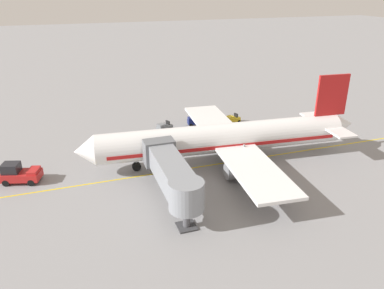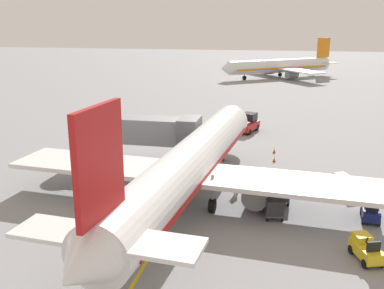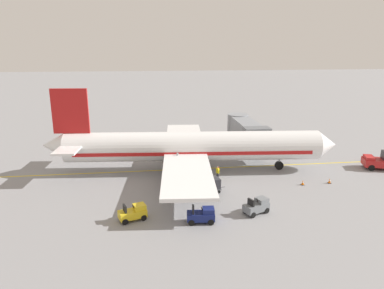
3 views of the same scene
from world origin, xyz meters
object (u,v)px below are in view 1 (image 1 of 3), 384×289
(pushback_tractor, at_px, (19,174))
(baggage_tug_lead, at_px, (195,121))
(baggage_cart_front, at_px, (197,136))
(safety_cone_nose_right, at_px, (123,152))
(safety_cone_nose_left, at_px, (98,155))
(baggage_tug_spare, at_px, (232,120))
(baggage_cart_second_in_train, at_px, (217,134))
(baggage_tug_trailing, at_px, (164,127))
(ground_crew_wing_walker, at_px, (195,146))
(jet_bridge, at_px, (172,173))
(parked_airliner, at_px, (225,138))

(pushback_tractor, distance_m, baggage_tug_lead, 28.12)
(baggage_cart_front, height_order, safety_cone_nose_right, baggage_cart_front)
(baggage_cart_front, bearing_deg, safety_cone_nose_left, 93.40)
(baggage_tug_spare, bearing_deg, baggage_cart_second_in_train, 138.57)
(baggage_tug_trailing, height_order, safety_cone_nose_right, baggage_tug_trailing)
(baggage_tug_spare, height_order, ground_crew_wing_walker, ground_crew_wing_walker)
(jet_bridge, distance_m, baggage_cart_front, 16.90)
(baggage_cart_second_in_train, bearing_deg, safety_cone_nose_right, 91.30)
(baggage_tug_lead, height_order, baggage_cart_second_in_train, baggage_tug_lead)
(safety_cone_nose_right, bearing_deg, pushback_tractor, 107.63)
(pushback_tractor, height_order, baggage_cart_front, pushback_tractor)
(safety_cone_nose_right, bearing_deg, parked_airliner, -117.97)
(parked_airliner, relative_size, safety_cone_nose_left, 63.31)
(safety_cone_nose_left, bearing_deg, baggage_cart_front, -86.60)
(baggage_tug_trailing, relative_size, safety_cone_nose_right, 4.70)
(jet_bridge, xyz_separation_m, safety_cone_nose_left, (13.80, 6.34, -3.16))
(baggage_tug_spare, distance_m, baggage_cart_second_in_train, 7.81)
(baggage_tug_lead, xyz_separation_m, baggage_cart_front, (-6.71, 1.95, 0.24))
(parked_airliner, xyz_separation_m, jet_bridge, (-7.41, 9.21, 0.27))
(pushback_tractor, relative_size, ground_crew_wing_walker, 2.87)
(jet_bridge, bearing_deg, pushback_tractor, 57.81)
(baggage_tug_lead, relative_size, safety_cone_nose_left, 4.40)
(baggage_cart_second_in_train, height_order, safety_cone_nose_left, baggage_cart_second_in_train)
(parked_airliner, relative_size, baggage_tug_trailing, 13.47)
(parked_airliner, height_order, safety_cone_nose_right, parked_airliner)
(pushback_tractor, bearing_deg, baggage_cart_front, -78.60)
(baggage_tug_lead, bearing_deg, jet_bridge, 154.96)
(baggage_tug_lead, bearing_deg, ground_crew_wing_walker, 161.19)
(jet_bridge, distance_m, safety_cone_nose_right, 14.57)
(jet_bridge, relative_size, safety_cone_nose_right, 21.78)
(pushback_tractor, height_order, safety_cone_nose_right, pushback_tractor)
(parked_airliner, bearing_deg, pushback_tractor, 84.36)
(baggage_tug_lead, bearing_deg, safety_cone_nose_right, 119.88)
(parked_airliner, relative_size, jet_bridge, 2.91)
(pushback_tractor, bearing_deg, baggage_tug_lead, -65.88)
(pushback_tractor, height_order, baggage_tug_trailing, pushback_tractor)
(baggage_cart_second_in_train, bearing_deg, safety_cone_nose_left, 91.37)
(jet_bridge, bearing_deg, baggage_cart_second_in_train, -37.66)
(baggage_tug_trailing, distance_m, safety_cone_nose_right, 9.75)
(baggage_cart_second_in_train, bearing_deg, baggage_cart_front, 81.56)
(baggage_cart_second_in_train, bearing_deg, jet_bridge, 142.34)
(jet_bridge, bearing_deg, baggage_tug_lead, -25.04)
(baggage_tug_trailing, distance_m, baggage_cart_front, 6.57)
(ground_crew_wing_walker, xyz_separation_m, safety_cone_nose_left, (2.81, 12.78, -0.66))
(pushback_tractor, distance_m, baggage_tug_spare, 33.42)
(baggage_tug_spare, height_order, baggage_cart_front, baggage_tug_spare)
(jet_bridge, xyz_separation_m, baggage_cart_second_in_train, (14.22, -10.97, -2.50))
(baggage_tug_trailing, xyz_separation_m, baggage_cart_second_in_train, (-5.94, -6.52, 0.24))
(baggage_tug_lead, distance_m, baggage_cart_front, 6.99)
(jet_bridge, distance_m, ground_crew_wing_walker, 12.98)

